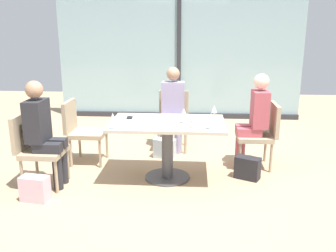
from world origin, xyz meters
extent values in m
plane|color=tan|center=(0.00, 0.00, 0.00)|extent=(12.00, 12.00, 0.00)
cube|color=#96B7BC|center=(0.00, 3.20, 1.35)|extent=(4.88, 0.03, 2.70)
cube|color=#2D2D33|center=(0.00, 3.17, 1.35)|extent=(0.08, 0.06, 2.70)
cube|color=#2D2D33|center=(0.00, 3.17, 0.05)|extent=(4.88, 0.10, 0.10)
cube|color=#BCB29E|center=(0.00, 0.00, 0.71)|extent=(1.38, 0.85, 0.04)
cylinder|color=#4C4C51|center=(0.00, 0.00, 0.35)|extent=(0.14, 0.14, 0.69)
cylinder|color=#4C4C51|center=(0.00, 0.00, 0.01)|extent=(0.56, 0.56, 0.02)
cube|color=tan|center=(-1.42, -0.32, 0.42)|extent=(0.46, 0.46, 0.06)
cube|color=tan|center=(-1.67, -0.32, 0.66)|extent=(0.05, 0.46, 0.42)
cylinder|color=tan|center=(-1.22, -0.52, 0.20)|extent=(0.04, 0.04, 0.39)
cylinder|color=tan|center=(-1.22, -0.12, 0.20)|extent=(0.04, 0.04, 0.39)
cylinder|color=tan|center=(-1.62, -0.52, 0.20)|extent=(0.04, 0.04, 0.39)
cylinder|color=tan|center=(-1.62, -0.12, 0.20)|extent=(0.04, 0.04, 0.39)
cube|color=tan|center=(1.12, 0.48, 0.42)|extent=(0.46, 0.46, 0.06)
cube|color=tan|center=(1.37, 0.48, 0.66)|extent=(0.05, 0.46, 0.42)
cylinder|color=tan|center=(0.92, 0.68, 0.20)|extent=(0.04, 0.04, 0.39)
cylinder|color=tan|center=(0.92, 0.28, 0.20)|extent=(0.04, 0.04, 0.39)
cylinder|color=tan|center=(1.32, 0.68, 0.20)|extent=(0.04, 0.04, 0.39)
cylinder|color=tan|center=(1.32, 0.28, 0.20)|extent=(0.04, 0.04, 0.39)
cube|color=tan|center=(0.00, 1.13, 0.42)|extent=(0.46, 0.46, 0.06)
cube|color=tan|center=(0.00, 1.38, 0.66)|extent=(0.46, 0.05, 0.42)
cylinder|color=tan|center=(-0.20, 0.93, 0.20)|extent=(0.04, 0.04, 0.39)
cylinder|color=tan|center=(0.20, 0.93, 0.20)|extent=(0.04, 0.04, 0.39)
cylinder|color=tan|center=(-0.20, 1.33, 0.20)|extent=(0.04, 0.04, 0.39)
cylinder|color=tan|center=(0.20, 1.33, 0.20)|extent=(0.04, 0.04, 0.39)
cube|color=tan|center=(-1.12, 0.48, 0.42)|extent=(0.46, 0.46, 0.06)
cube|color=tan|center=(-1.37, 0.48, 0.66)|extent=(0.05, 0.46, 0.42)
cylinder|color=tan|center=(-0.92, 0.28, 0.20)|extent=(0.04, 0.04, 0.39)
cylinder|color=tan|center=(-0.92, 0.68, 0.20)|extent=(0.04, 0.04, 0.39)
cylinder|color=tan|center=(-1.32, 0.28, 0.20)|extent=(0.04, 0.04, 0.39)
cylinder|color=tan|center=(-1.32, 0.68, 0.20)|extent=(0.04, 0.04, 0.39)
cylinder|color=#28282D|center=(-1.25, -0.41, 0.23)|extent=(0.11, 0.11, 0.45)
cube|color=#28282D|center=(-1.34, -0.41, 0.51)|extent=(0.32, 0.13, 0.11)
cylinder|color=#28282D|center=(-1.25, -0.23, 0.23)|extent=(0.11, 0.11, 0.45)
cube|color=#28282D|center=(-1.34, -0.23, 0.51)|extent=(0.32, 0.13, 0.11)
cube|color=#28282D|center=(-1.47, -0.32, 0.80)|extent=(0.20, 0.34, 0.48)
sphere|color=tan|center=(-1.47, -0.32, 1.16)|extent=(0.20, 0.20, 0.20)
cylinder|color=#B24C56|center=(0.95, 0.57, 0.23)|extent=(0.11, 0.11, 0.45)
cube|color=#B24C56|center=(1.04, 0.57, 0.51)|extent=(0.32, 0.13, 0.11)
cylinder|color=#B24C56|center=(0.95, 0.39, 0.23)|extent=(0.11, 0.11, 0.45)
cube|color=#B24C56|center=(1.04, 0.39, 0.51)|extent=(0.32, 0.13, 0.11)
cube|color=#B24C56|center=(1.17, 0.48, 0.80)|extent=(0.20, 0.34, 0.48)
sphere|color=beige|center=(1.17, 0.48, 1.16)|extent=(0.20, 0.20, 0.20)
cylinder|color=#9E93B7|center=(-0.09, 0.95, 0.23)|extent=(0.11, 0.11, 0.45)
cube|color=#9E93B7|center=(-0.09, 1.05, 0.51)|extent=(0.13, 0.32, 0.11)
cylinder|color=#9E93B7|center=(0.09, 0.95, 0.23)|extent=(0.11, 0.11, 0.45)
cube|color=#9E93B7|center=(0.09, 1.05, 0.51)|extent=(0.13, 0.32, 0.11)
cube|color=#9E93B7|center=(0.00, 1.18, 0.80)|extent=(0.34, 0.20, 0.48)
sphere|color=tan|center=(0.00, 1.18, 1.16)|extent=(0.20, 0.20, 0.20)
cylinder|color=silver|center=(0.51, -0.29, 0.73)|extent=(0.06, 0.06, 0.00)
cylinder|color=silver|center=(0.51, -0.29, 0.78)|extent=(0.01, 0.01, 0.08)
cone|color=silver|center=(0.51, -0.29, 0.87)|extent=(0.07, 0.07, 0.09)
cylinder|color=silver|center=(0.56, 0.14, 0.73)|extent=(0.06, 0.06, 0.00)
cylinder|color=silver|center=(0.56, 0.14, 0.78)|extent=(0.01, 0.01, 0.08)
cone|color=silver|center=(0.56, 0.14, 0.87)|extent=(0.07, 0.07, 0.09)
cylinder|color=silver|center=(0.20, -0.05, 0.73)|extent=(0.06, 0.06, 0.00)
cylinder|color=silver|center=(0.20, -0.05, 0.78)|extent=(0.01, 0.01, 0.08)
cone|color=silver|center=(0.20, -0.05, 0.87)|extent=(0.07, 0.07, 0.09)
cylinder|color=silver|center=(-0.59, -0.36, 0.73)|extent=(0.06, 0.06, 0.00)
cylinder|color=silver|center=(-0.59, -0.36, 0.78)|extent=(0.01, 0.01, 0.08)
cone|color=silver|center=(-0.59, -0.36, 0.87)|extent=(0.07, 0.07, 0.09)
cylinder|color=white|center=(0.32, -0.24, 0.78)|extent=(0.08, 0.08, 0.09)
cube|color=black|center=(-0.49, 0.16, 0.73)|extent=(0.08, 0.15, 0.01)
cube|color=beige|center=(-1.39, -0.72, 0.14)|extent=(0.32, 0.20, 0.28)
cube|color=#232328|center=(1.00, 0.05, 0.14)|extent=(0.34, 0.28, 0.28)
cube|color=silver|center=(-0.09, 0.73, 0.14)|extent=(0.33, 0.24, 0.28)
camera|label=1|loc=(0.31, -4.28, 1.85)|focal=39.37mm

